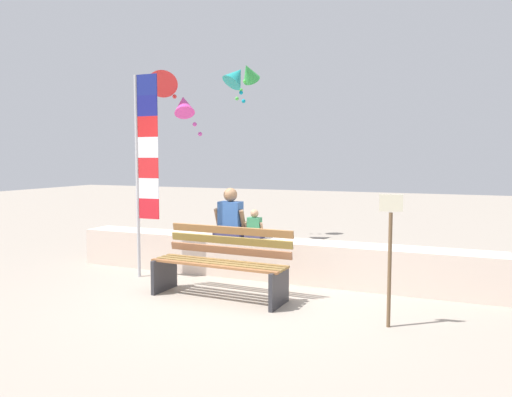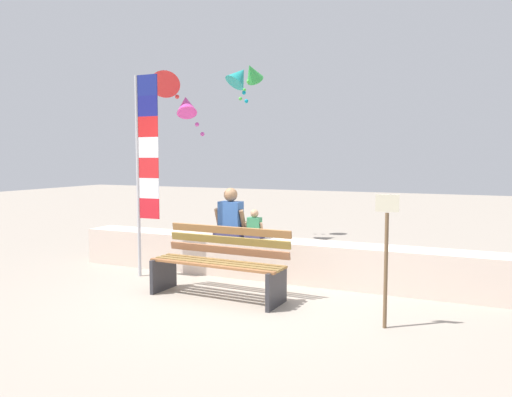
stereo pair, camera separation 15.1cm
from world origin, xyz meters
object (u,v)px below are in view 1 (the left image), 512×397
kite_teal (236,76)px  park_bench (222,264)px  kite_red (164,77)px  kite_green (249,73)px  flag_banner (144,159)px  person_child (254,227)px  kite_magenta (184,105)px  sign_post (390,250)px  person_adult (230,218)px

kite_teal → park_bench: bearing=-67.9°
park_bench → kite_teal: (-1.55, 3.81, 3.04)m
kite_red → kite_teal: kite_teal is taller
kite_green → kite_red: 2.15m
flag_banner → person_child: bearing=24.8°
kite_red → kite_magenta: 0.68m
kite_green → sign_post: kite_green is taller
kite_red → sign_post: 5.90m
kite_red → kite_magenta: bearing=3.2°
sign_post → person_child: bearing=145.2°
person_adult → flag_banner: (-1.08, -0.68, 0.89)m
person_child → kite_red: kite_red is taller
park_bench → person_adult: bearing=110.2°
person_adult → kite_green: kite_green is taller
person_child → sign_post: size_ratio=0.31×
flag_banner → kite_magenta: size_ratio=3.55×
park_bench → kite_teal: size_ratio=2.10×
person_adult → person_child: person_adult is taller
flag_banner → kite_magenta: (-0.49, 1.99, 1.00)m
park_bench → kite_teal: kite_teal is taller
park_bench → flag_banner: (-1.51, 0.47, 1.34)m
park_bench → flag_banner: bearing=162.6°
flag_banner → kite_red: size_ratio=2.60×
park_bench → kite_magenta: size_ratio=2.15×
kite_red → sign_post: bearing=-31.4°
flag_banner → kite_teal: size_ratio=3.46×
person_adult → person_child: size_ratio=1.71×
kite_red → flag_banner: bearing=-65.0°
kite_green → flag_banner: bearing=-90.0°
park_bench → person_adult: person_adult is taller
kite_magenta → sign_post: kite_magenta is taller
kite_green → sign_post: (3.65, -4.70, -2.79)m
kite_red → kite_teal: 1.63m
person_adult → kite_teal: size_ratio=0.87×
person_child → kite_teal: 4.09m
flag_banner → kite_teal: (-0.04, 3.33, 1.70)m
kite_green → kite_red: bearing=-115.6°
kite_red → kite_teal: bearing=57.4°
person_child → kite_green: bearing=114.8°
park_bench → kite_green: size_ratio=2.13×
kite_red → kite_teal: (0.87, 1.37, 0.17)m
kite_teal → kite_red: bearing=-122.6°
flag_banner → kite_green: kite_green is taller
park_bench → kite_green: bearing=109.1°
kite_green → park_bench: bearing=-70.9°
park_bench → kite_red: 4.48m
person_child → kite_magenta: bearing=146.5°
park_bench → person_adult: (-0.43, 1.16, 0.45)m
kite_magenta → person_child: bearing=-33.5°
person_adult → sign_post: sign_post is taller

